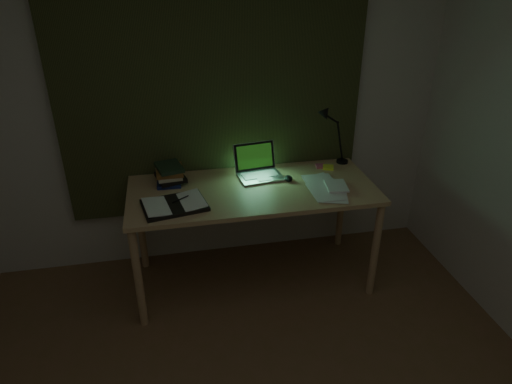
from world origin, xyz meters
TOP-DOWN VIEW (x-y plane):
  - wall_back at (0.00, 2.00)m, footprint 3.50×0.00m
  - curtain at (0.00, 1.96)m, footprint 2.20×0.06m
  - desk at (0.20, 1.54)m, footprint 1.73×0.76m
  - laptop at (0.29, 1.70)m, footprint 0.36×0.40m
  - open_textbook at (-0.34, 1.38)m, footprint 0.45×0.36m
  - book_stack at (-0.36, 1.74)m, footprint 0.21×0.24m
  - loose_papers at (0.74, 1.45)m, footprint 0.42×0.43m
  - mouse at (0.48, 1.61)m, footprint 0.07×0.10m
  - sticky_yellow at (0.84, 1.76)m, footprint 0.10×0.10m
  - sticky_pink at (0.79, 1.79)m, footprint 0.08×0.08m
  - desk_lamp at (0.98, 1.84)m, footprint 0.35×0.29m

SIDE VIEW (x-z plane):
  - desk at x=0.20m, z-range 0.00..0.79m
  - sticky_pink at x=0.79m, z-range 0.79..0.81m
  - sticky_yellow at x=0.84m, z-range 0.79..0.81m
  - loose_papers at x=0.74m, z-range 0.79..0.81m
  - mouse at x=0.48m, z-range 0.79..0.82m
  - open_textbook at x=-0.34m, z-range 0.79..0.82m
  - book_stack at x=-0.36m, z-range 0.79..0.94m
  - laptop at x=0.29m, z-range 0.79..1.02m
  - desk_lamp at x=0.98m, z-range 0.79..1.28m
  - wall_back at x=0.00m, z-range 0.00..2.50m
  - curtain at x=0.00m, z-range 0.45..2.45m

